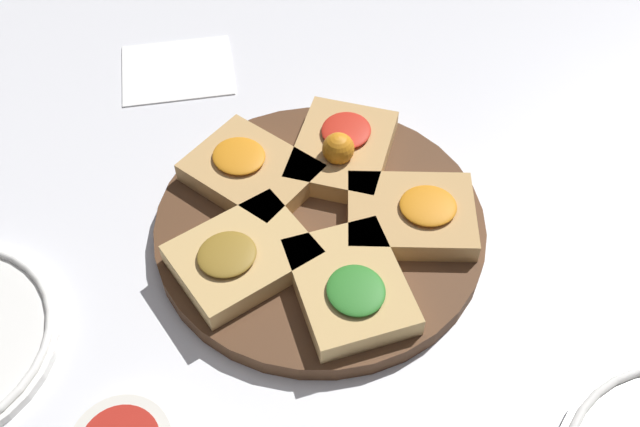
% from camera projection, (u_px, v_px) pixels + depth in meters
% --- Properties ---
extents(ground_plane, '(3.00, 3.00, 0.00)m').
position_uv_depth(ground_plane, '(320.00, 233.00, 0.79)').
color(ground_plane, white).
extents(serving_board, '(0.34, 0.34, 0.02)m').
position_uv_depth(serving_board, '(320.00, 227.00, 0.78)').
color(serving_board, '#51331E').
rests_on(serving_board, ground_plane).
extents(focaccia_slice_0, '(0.12, 0.15, 0.03)m').
position_uv_depth(focaccia_slice_0, '(350.00, 286.00, 0.71)').
color(focaccia_slice_0, tan).
rests_on(focaccia_slice_0, serving_board).
extents(focaccia_slice_1, '(0.14, 0.11, 0.03)m').
position_uv_depth(focaccia_slice_1, '(412.00, 214.00, 0.76)').
color(focaccia_slice_1, tan).
rests_on(focaccia_slice_1, serving_board).
extents(focaccia_slice_2, '(0.14, 0.15, 0.05)m').
position_uv_depth(focaccia_slice_2, '(342.00, 149.00, 0.82)').
color(focaccia_slice_2, tan).
rests_on(focaccia_slice_2, serving_board).
extents(focaccia_slice_3, '(0.16, 0.16, 0.03)m').
position_uv_depth(focaccia_slice_3, '(250.00, 171.00, 0.80)').
color(focaccia_slice_3, tan).
rests_on(focaccia_slice_3, serving_board).
extents(focaccia_slice_4, '(0.16, 0.15, 0.03)m').
position_uv_depth(focaccia_slice_4, '(241.00, 256.00, 0.73)').
color(focaccia_slice_4, tan).
rests_on(focaccia_slice_4, serving_board).
extents(napkin_stack, '(0.15, 0.13, 0.00)m').
position_uv_depth(napkin_stack, '(177.00, 69.00, 0.95)').
color(napkin_stack, white).
rests_on(napkin_stack, ground_plane).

